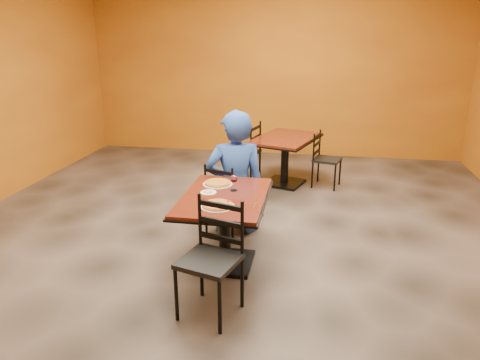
% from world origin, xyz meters
% --- Properties ---
extents(floor, '(7.00, 8.00, 0.01)m').
position_xyz_m(floor, '(0.00, 0.00, 0.00)').
color(floor, black).
rests_on(floor, ground).
extents(wall_back, '(7.00, 0.01, 3.00)m').
position_xyz_m(wall_back, '(0.00, 4.00, 1.50)').
color(wall_back, '#B66B14').
rests_on(wall_back, ground).
extents(table_main, '(0.83, 1.23, 0.75)m').
position_xyz_m(table_main, '(0.00, -0.50, 0.56)').
color(table_main, '#5B1C0E').
rests_on(table_main, floor).
extents(table_second, '(1.16, 1.41, 0.75)m').
position_xyz_m(table_second, '(0.39, 2.14, 0.56)').
color(table_second, '#5B1C0E').
rests_on(table_second, floor).
extents(chair_main_near, '(0.55, 0.55, 0.98)m').
position_xyz_m(chair_main_near, '(0.05, -1.35, 0.49)').
color(chair_main_near, black).
rests_on(chair_main_near, floor).
extents(chair_main_far, '(0.49, 0.49, 0.86)m').
position_xyz_m(chair_main_far, '(-0.14, 0.28, 0.43)').
color(chair_main_far, black).
rests_on(chair_main_far, floor).
extents(chair_second_left, '(0.52, 0.52, 0.96)m').
position_xyz_m(chair_second_left, '(-0.25, 2.14, 0.48)').
color(chair_second_left, black).
rests_on(chair_second_left, floor).
extents(chair_second_right, '(0.46, 0.46, 0.84)m').
position_xyz_m(chair_second_right, '(1.04, 2.14, 0.42)').
color(chair_second_right, black).
rests_on(chair_second_right, floor).
extents(diner, '(0.79, 0.62, 1.45)m').
position_xyz_m(diner, '(-0.05, 0.34, 0.73)').
color(diner, '#1B3E99').
rests_on(diner, floor).
extents(plate_main, '(0.31, 0.31, 0.01)m').
position_xyz_m(plate_main, '(-0.00, -0.81, 0.76)').
color(plate_main, white).
rests_on(plate_main, table_main).
extents(pizza_main, '(0.28, 0.28, 0.02)m').
position_xyz_m(pizza_main, '(-0.00, -0.81, 0.77)').
color(pizza_main, maroon).
rests_on(pizza_main, plate_main).
extents(plate_far, '(0.31, 0.31, 0.01)m').
position_xyz_m(plate_far, '(-0.14, -0.19, 0.76)').
color(plate_far, white).
rests_on(plate_far, table_main).
extents(pizza_far, '(0.28, 0.28, 0.02)m').
position_xyz_m(pizza_far, '(-0.14, -0.19, 0.77)').
color(pizza_far, '#B47F22').
rests_on(pizza_far, plate_far).
extents(side_plate, '(0.16, 0.16, 0.01)m').
position_xyz_m(side_plate, '(-0.17, -0.46, 0.76)').
color(side_plate, white).
rests_on(side_plate, table_main).
extents(dip, '(0.09, 0.09, 0.01)m').
position_xyz_m(dip, '(-0.17, -0.46, 0.76)').
color(dip, tan).
rests_on(dip, side_plate).
extents(wine_glass, '(0.08, 0.08, 0.18)m').
position_xyz_m(wine_glass, '(0.06, -0.34, 0.84)').
color(wine_glass, white).
rests_on(wine_glass, table_main).
extents(fork, '(0.06, 0.19, 0.00)m').
position_xyz_m(fork, '(-0.15, -0.71, 0.75)').
color(fork, silver).
rests_on(fork, table_main).
extents(knife, '(0.04, 0.21, 0.00)m').
position_xyz_m(knife, '(0.33, -0.66, 0.75)').
color(knife, silver).
rests_on(knife, table_main).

